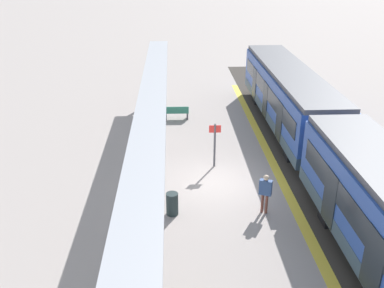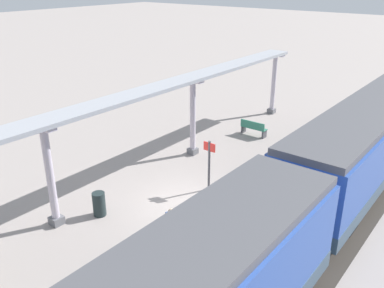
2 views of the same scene
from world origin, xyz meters
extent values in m
plane|color=#A29791|center=(0.00, 0.00, 0.00)|extent=(176.00, 176.00, 0.00)
cube|color=yellow|center=(-3.00, 0.00, 0.00)|extent=(0.43, 31.22, 0.01)
cube|color=#38332D|center=(-4.81, 0.00, 0.00)|extent=(3.20, 43.22, 0.01)
cube|color=#294CA4|center=(-4.81, -6.71, 1.94)|extent=(2.60, 14.02, 2.60)
cube|color=#354A5E|center=(-4.81, -6.71, 0.92)|extent=(2.63, 14.04, 0.55)
cube|color=#515156|center=(-4.81, -6.71, 3.36)|extent=(2.39, 14.02, 0.24)
cube|color=#1E262D|center=(-3.50, -6.71, 2.25)|extent=(0.03, 12.90, 0.84)
cube|color=#1E262D|center=(-3.49, -10.21, 1.69)|extent=(0.04, 1.10, 2.00)
cube|color=#1E262D|center=(-3.49, -6.71, 1.69)|extent=(0.04, 1.10, 2.00)
cube|color=#1E262D|center=(-3.49, -3.20, 1.69)|extent=(0.04, 1.10, 2.00)
cube|color=black|center=(-4.81, -2.22, 0.32)|extent=(2.21, 0.90, 0.64)
cube|color=black|center=(-4.81, -11.19, 0.32)|extent=(2.21, 0.90, 0.64)
cube|color=#1E262D|center=(-3.50, 7.91, 2.25)|extent=(0.03, 12.90, 0.84)
cube|color=#1E262D|center=(-3.49, 4.41, 1.69)|extent=(0.04, 1.10, 2.00)
cube|color=#1E262D|center=(-3.49, 7.91, 1.69)|extent=(0.04, 1.10, 2.00)
cube|color=black|center=(-4.81, 3.42, 0.32)|extent=(2.21, 0.90, 0.64)
cube|color=slate|center=(2.76, -12.41, 0.15)|extent=(0.44, 0.44, 0.30)
cylinder|color=silver|center=(2.76, -12.41, 2.01)|extent=(0.28, 0.28, 3.42)
cube|color=silver|center=(2.76, -12.41, 3.78)|extent=(1.10, 0.36, 0.12)
cube|color=slate|center=(2.76, -4.08, 0.15)|extent=(0.44, 0.44, 0.30)
cylinder|color=silver|center=(2.76, -4.08, 2.01)|extent=(0.28, 0.28, 3.42)
cube|color=silver|center=(2.76, -4.08, 3.78)|extent=(1.10, 0.36, 0.12)
cube|color=slate|center=(2.76, 3.94, 0.15)|extent=(0.44, 0.44, 0.30)
cylinder|color=silver|center=(2.76, 3.94, 2.01)|extent=(0.28, 0.28, 3.42)
cube|color=silver|center=(2.76, 3.94, 3.78)|extent=(1.10, 0.36, 0.12)
cube|color=#A8AAB2|center=(2.76, -0.19, 3.92)|extent=(1.20, 25.23, 0.16)
cube|color=#328066|center=(1.66, -8.25, 0.44)|extent=(1.50, 0.45, 0.04)
cube|color=#328066|center=(1.66, -8.06, 0.66)|extent=(1.50, 0.07, 0.40)
cube|color=#4C4C51|center=(2.33, -8.25, 0.21)|extent=(0.10, 0.40, 0.42)
cube|color=#4C4C51|center=(0.99, -8.24, 0.21)|extent=(0.10, 0.40, 0.42)
cylinder|color=#222F30|center=(2.00, 2.57, 0.47)|extent=(0.48, 0.48, 0.93)
cylinder|color=#4C4C51|center=(-0.06, -1.57, 1.10)|extent=(0.10, 0.10, 2.20)
cube|color=red|center=(-0.06, -1.57, 1.95)|extent=(0.56, 0.04, 0.36)
cylinder|color=brown|center=(-1.73, 2.66, 0.42)|extent=(0.11, 0.11, 0.83)
cylinder|color=brown|center=(-1.57, 2.59, 0.42)|extent=(0.11, 0.11, 0.83)
cube|color=#355186|center=(-1.65, 2.63, 1.15)|extent=(0.53, 0.40, 0.63)
sphere|color=beige|center=(-1.65, 2.63, 1.57)|extent=(0.23, 0.23, 0.23)
camera|label=1|loc=(1.92, 17.21, 9.49)|focal=40.51mm
camera|label=2|loc=(-8.96, 10.88, 8.45)|focal=38.47mm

